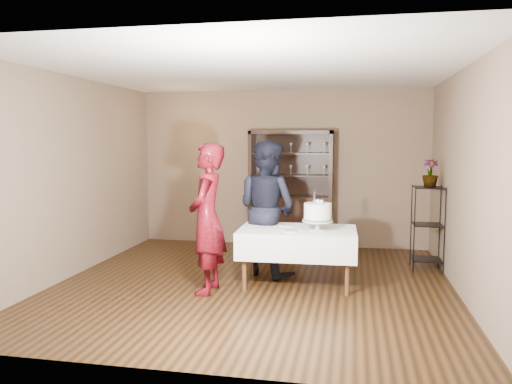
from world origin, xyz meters
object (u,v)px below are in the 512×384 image
at_px(woman, 207,218).
at_px(man, 267,208).
at_px(china_hutch, 291,209).
at_px(cake, 318,213).
at_px(potted_plant, 430,173).
at_px(plant_etagere, 427,224).
at_px(cake_table, 297,242).

distance_m(woman, man, 1.09).
bearing_deg(china_hutch, cake, -74.69).
relative_size(china_hutch, man, 1.09).
bearing_deg(cake, potted_plant, 39.14).
relative_size(man, potted_plant, 4.75).
bearing_deg(china_hutch, potted_plant, -25.51).
height_order(plant_etagere, cake, cake).
height_order(plant_etagere, cake_table, plant_etagere).
height_order(china_hutch, man, china_hutch).
distance_m(china_hutch, plant_etagere, 2.33).
bearing_deg(man, cake_table, 166.27).
bearing_deg(plant_etagere, china_hutch, 153.17).
relative_size(woman, cake, 3.44).
bearing_deg(potted_plant, china_hutch, 154.49).
bearing_deg(cake, cake_table, 171.75).
height_order(cake_table, cake, cake).
relative_size(china_hutch, woman, 1.10).
bearing_deg(cake_table, plant_etagere, 33.19).
height_order(man, potted_plant, man).
xyz_separation_m(plant_etagere, cake_table, (-1.73, -1.13, -0.09)).
relative_size(plant_etagere, cake_table, 0.81).
bearing_deg(potted_plant, cake, -140.86).
distance_m(china_hutch, man, 1.75).
height_order(woman, potted_plant, woman).
bearing_deg(woman, man, 146.57).
bearing_deg(china_hutch, woman, -104.42).
distance_m(plant_etagere, potted_plant, 0.73).
relative_size(woman, potted_plant, 4.69).
bearing_deg(cake_table, china_hutch, 99.20).
xyz_separation_m(cake, potted_plant, (1.49, 1.22, 0.44)).
bearing_deg(china_hutch, man, -94.00).
height_order(cake_table, potted_plant, potted_plant).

